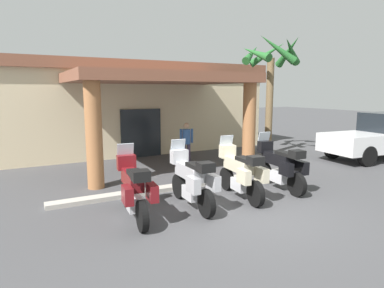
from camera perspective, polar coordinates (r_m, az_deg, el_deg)
The scene contains 10 objects.
ground_plane at distance 8.34m, azimuth 9.58°, elevation -11.15°, with size 80.00×80.00×0.00m, color #424244.
motel_building at distance 17.08m, azimuth -11.84°, elevation 6.46°, with size 13.58×10.13×4.18m.
motorcycle_maroon at distance 7.62m, azimuth -9.96°, elevation -7.59°, with size 0.75×2.21×1.61m.
motorcycle_silver at distance 8.23m, azimuth 0.01°, elevation -6.20°, with size 0.72×2.21×1.61m.
motorcycle_cream at distance 9.04m, azimuth 8.38°, elevation -4.89°, with size 0.76×2.21×1.61m.
motorcycle_black at distance 10.07m, azimuth 14.92°, elevation -3.66°, with size 0.74×2.21×1.61m.
pedestrian at distance 12.98m, azimuth -0.96°, elevation 0.59°, with size 0.51×0.32×1.65m.
pickup_truck_white at distance 16.26m, azimuth 29.80°, elevation 1.06°, with size 5.35×2.36×1.95m.
palm_tree_near_portico at distance 15.53m, azimuth 13.44°, elevation 12.98°, with size 2.62×2.74×5.32m.
curb_strip at distance 10.10m, azimuth -0.54°, elevation -7.05°, with size 8.03×0.36×0.12m, color #ADA89E.
Camera 1 is at (-4.85, -6.15, 2.86)m, focal length 31.05 mm.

